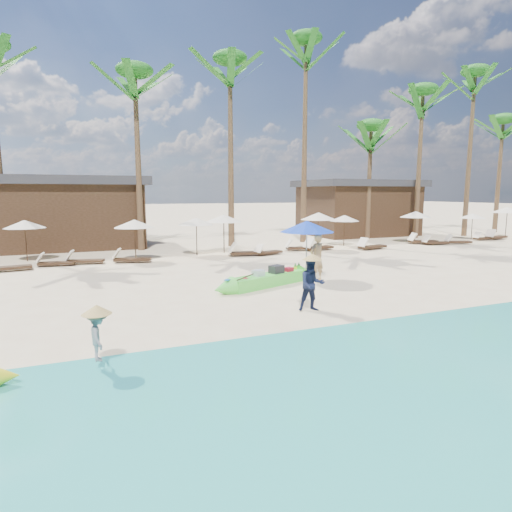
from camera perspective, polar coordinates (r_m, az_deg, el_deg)
name	(u,v)px	position (r m, az deg, el deg)	size (l,w,h in m)	color
ground	(311,301)	(13.52, 7.30, -5.91)	(240.00, 240.00, 0.00)	beige
wet_sand_strip	(431,357)	(9.68, 22.25, -12.33)	(240.00, 4.50, 0.01)	tan
green_canoe	(268,279)	(15.49, 1.60, -3.12)	(5.21, 2.26, 0.69)	#50DF44
tourist	(317,257)	(16.42, 8.10, -0.18)	(0.65, 0.43, 1.80)	tan
vendor_green	(312,284)	(12.21, 7.44, -3.78)	(0.74, 0.58, 1.53)	#131A35
vendor_yellow	(98,336)	(8.71, -20.32, -9.95)	(0.62, 0.36, 0.97)	gray
blue_umbrella	(307,226)	(16.47, 6.80, 3.94)	(2.12, 2.12, 2.28)	#99999E
resort_parasol_3	(25,224)	(23.64, -28.48, 3.75)	(1.96, 1.96, 2.02)	#3D2619
lounger_3_right	(6,267)	(21.13, -30.37, -1.25)	(1.86, 0.82, 0.61)	#3D2619
resort_parasol_4	(134,224)	(21.61, -15.90, 4.17)	(1.99, 1.99, 2.05)	#3D2619
lounger_4_left	(54,262)	(21.65, -25.36, -0.74)	(1.70, 0.73, 0.56)	#3D2619
lounger_4_right	(83,260)	(21.73, -22.08, -0.49)	(1.80, 0.90, 0.59)	#3D2619
resort_parasol_5	(196,221)	(23.13, -7.97, 4.61)	(1.96, 1.96, 2.02)	#3D2619
lounger_5_left	(130,258)	(21.43, -16.47, -0.31)	(1.89, 1.06, 0.61)	#3D2619
resort_parasol_6	(224,218)	(23.76, -4.32, 5.04)	(2.08, 2.08, 2.15)	#3D2619
lounger_6_left	(245,252)	(22.73, -1.52, 0.55)	(1.99, 0.91, 0.65)	#3D2619
lounger_6_right	(267,252)	(23.06, 1.50, 0.59)	(1.73, 0.97, 0.56)	#3D2619
resort_parasol_7	(318,216)	(25.37, 8.32, 5.29)	(2.13, 2.13, 2.20)	#3D2619
lounger_7_left	(299,247)	(24.94, 5.75, 1.18)	(1.88, 0.91, 0.61)	#3D2619
lounger_7_right	(317,247)	(25.09, 8.14, 1.22)	(2.04, 1.03, 0.66)	#3D2619
resort_parasol_8	(345,218)	(27.50, 11.72, 4.96)	(1.89, 1.89, 1.95)	#3D2619
lounger_8_left	(371,246)	(26.19, 15.05, 1.31)	(1.98, 0.87, 0.65)	#3D2619
resort_parasol_9	(416,214)	(30.46, 20.54, 5.23)	(2.06, 2.06, 2.12)	#3D2619
lounger_9_left	(421,241)	(30.18, 21.19, 1.93)	(1.99, 0.99, 0.65)	#3D2619
lounger_9_right	(434,242)	(29.86, 22.65, 1.74)	(1.76, 0.83, 0.57)	#3D2619
resort_parasol_10	(473,216)	(34.52, 26.93, 4.80)	(1.83, 1.83, 1.88)	#3D2619
lounger_10_left	(457,241)	(30.96, 25.20, 1.80)	(1.77, 1.02, 0.57)	#3D2619
lounger_10_right	(483,238)	(34.26, 27.99, 2.17)	(1.64, 0.56, 0.55)	#3D2619
resort_parasol_11	(507,210)	(37.70, 30.51, 5.33)	(2.21, 2.21, 2.28)	#3D2619
lounger_11_left	(495,236)	(35.21, 29.29, 2.29)	(2.08, 0.97, 0.68)	#3D2619
palm_3	(136,98)	(26.39, -15.76, 19.59)	(2.08, 2.08, 10.52)	brown
palm_4	(230,90)	(27.52, -3.47, 21.26)	(2.08, 2.08, 11.70)	brown
palm_5	(306,76)	(30.24, 6.64, 22.71)	(2.08, 2.08, 13.60)	brown
palm_6	(371,140)	(32.53, 15.05, 14.71)	(2.08, 2.08, 8.51)	brown
palm_7	(422,113)	(34.51, 21.25, 17.32)	(2.08, 2.08, 11.08)	brown
palm_8	(473,100)	(37.63, 27.00, 18.03)	(2.08, 2.08, 12.70)	brown
palm_9	(502,135)	(42.14, 29.99, 13.77)	(2.08, 2.08, 9.82)	brown
pavilion_west	(55,212)	(28.97, -25.17, 5.38)	(10.80, 6.60, 4.30)	#3D2619
pavilion_east	(357,207)	(35.43, 13.35, 6.36)	(8.80, 6.60, 4.30)	#3D2619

